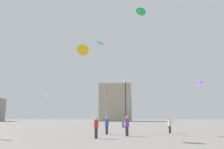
# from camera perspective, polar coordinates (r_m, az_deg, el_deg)

# --- Properties ---
(person_in_green) EXTENTS (0.36, 0.36, 1.65)m
(person_in_green) POSITION_cam_1_polar(r_m,az_deg,el_deg) (39.46, 2.76, -11.79)
(person_in_green) COLOR #2D2D33
(person_in_green) RESTS_ON ground_plane
(person_in_blue) EXTENTS (0.39, 0.39, 1.79)m
(person_in_blue) POSITION_cam_1_polar(r_m,az_deg,el_deg) (24.12, -1.32, -12.43)
(person_in_blue) COLOR #2D2D33
(person_in_blue) RESTS_ON ground_plane
(person_in_red) EXTENTS (0.38, 0.38, 1.74)m
(person_in_red) POSITION_cam_1_polar(r_m,az_deg,el_deg) (19.66, -3.99, -12.92)
(person_in_red) COLOR #2D2D33
(person_in_red) RESTS_ON ground_plane
(person_in_white) EXTENTS (0.37, 0.37, 1.69)m
(person_in_white) POSITION_cam_1_polar(r_m,az_deg,el_deg) (26.72, 14.22, -12.05)
(person_in_white) COLOR #2D2D33
(person_in_white) RESTS_ON ground_plane
(person_in_purple) EXTENTS (0.40, 0.40, 1.82)m
(person_in_purple) POSITION_cam_1_polar(r_m,az_deg,el_deg) (21.89, 3.77, -12.56)
(person_in_purple) COLOR #2D2D33
(person_in_purple) RESTS_ON ground_plane
(kite_cyan_diamond) EXTENTS (1.99, 4.07, 10.08)m
(kite_cyan_diamond) POSITION_cam_1_polar(r_m,az_deg,el_deg) (28.81, -3.05, 7.97)
(kite_cyan_diamond) COLOR #1EB2C6
(kite_magenta_diamond) EXTENTS (15.36, 5.76, 4.88)m
(kite_magenta_diamond) POSITION_cam_1_polar(r_m,az_deg,el_deg) (46.77, -15.37, -5.33)
(kite_magenta_diamond) COLOR #D12899
(kite_violet_diamond) EXTENTS (6.98, 8.58, 5.86)m
(kite_violet_diamond) POSITION_cam_1_polar(r_m,az_deg,el_deg) (36.22, 20.91, -2.15)
(kite_violet_diamond) COLOR purple
(kite_emerald_diamond) EXTENTS (3.50, 3.89, 15.09)m
(kite_emerald_diamond) POSITION_cam_1_polar(r_m,az_deg,el_deg) (32.43, 7.31, 15.33)
(kite_emerald_diamond) COLOR green
(kite_amber_diamond) EXTENTS (2.05, 1.55, 7.23)m
(kite_amber_diamond) POSITION_cam_1_polar(r_m,az_deg,el_deg) (21.84, -7.27, 6.07)
(kite_amber_diamond) COLOR yellow
(building_centre_hall) EXTENTS (13.26, 12.57, 14.95)m
(building_centre_hall) POSITION_cam_1_polar(r_m,az_deg,el_deg) (95.38, 0.71, -7.10)
(building_centre_hall) COLOR #A39984
(building_centre_hall) RESTS_ON ground_plane
(lamppost_east) EXTENTS (0.36, 0.36, 5.92)m
(lamppost_east) POSITION_cam_1_polar(r_m,az_deg,el_deg) (25.34, 3.41, -5.77)
(lamppost_east) COLOR #2D2D30
(lamppost_east) RESTS_ON ground_plane
(handbag_beside_flyer) EXTENTS (0.34, 0.20, 0.24)m
(handbag_beside_flyer) POSITION_cam_1_polar(r_m,az_deg,el_deg) (39.59, 3.29, -12.92)
(handbag_beside_flyer) COLOR brown
(handbag_beside_flyer) RESTS_ON ground_plane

